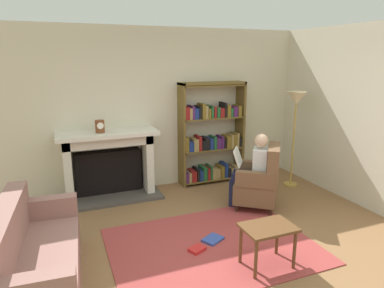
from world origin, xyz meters
name	(u,v)px	position (x,y,z in m)	size (l,w,h in m)	color
ground	(223,259)	(0.00, 0.00, 0.00)	(14.00, 14.00, 0.00)	olive
back_wall	(157,110)	(0.00, 2.55, 1.35)	(5.60, 0.10, 2.70)	beige
side_wall_right	(335,111)	(2.65, 1.25, 1.35)	(0.10, 5.20, 2.70)	beige
area_rug	(212,246)	(0.00, 0.30, 0.01)	(2.40, 1.80, 0.01)	#9E3B3A
fireplace	(109,162)	(-0.89, 2.30, 0.58)	(1.57, 0.64, 1.10)	#4C4742
mantel_clock	(100,126)	(-1.00, 2.20, 1.19)	(0.14, 0.14, 0.19)	brown
bookshelf	(211,136)	(0.93, 2.33, 0.85)	(1.18, 0.32, 1.80)	brown
armchair_reading	(260,181)	(1.14, 1.04, 0.42)	(0.88, 0.88, 0.97)	#331E14
seated_reader	(253,167)	(1.04, 1.11, 0.62)	(0.59, 0.56, 1.14)	silver
sofa_floral	(34,260)	(-1.93, 0.22, 0.32)	(0.83, 1.74, 0.85)	#986A62
side_table	(268,233)	(0.37, -0.29, 0.40)	(0.56, 0.39, 0.48)	brown
scattered_books	(206,243)	(-0.06, 0.34, 0.03)	(0.53, 0.38, 0.04)	red
floor_lamp	(296,107)	(2.16, 1.64, 1.41)	(0.32, 0.32, 1.66)	#B7933F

